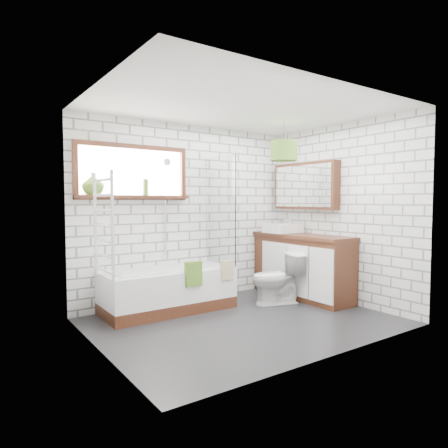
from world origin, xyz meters
TOP-DOWN VIEW (x-y plane):
  - floor at (0.00, 0.00)m, footprint 3.40×2.60m
  - ceiling at (0.00, 0.00)m, footprint 3.40×2.60m
  - wall_back at (0.00, 1.30)m, footprint 3.40×0.01m
  - wall_front at (0.00, -1.30)m, footprint 3.40×0.01m
  - wall_left at (-1.70, 0.00)m, footprint 0.01×2.60m
  - wall_right at (1.70, 0.00)m, footprint 0.01×2.60m
  - window at (-0.85, 1.26)m, footprint 1.52×0.16m
  - towel_radiator at (-1.66, 0.00)m, footprint 0.06×0.52m
  - mirror_cabinet at (1.62, 0.60)m, footprint 0.16×1.20m
  - shower_riser at (-0.40, 1.26)m, footprint 0.02×0.02m
  - bathtub at (-0.53, 0.93)m, footprint 1.68×0.74m
  - shower_screen at (0.29, 0.93)m, footprint 0.02×0.72m
  - towel_green at (-0.37, 0.56)m, footprint 0.23×0.06m
  - towel_beige at (0.14, 0.56)m, footprint 0.19×0.05m
  - vanity at (1.44, 0.47)m, footprint 0.53×1.64m
  - basin at (1.38, 0.82)m, footprint 0.48×0.42m
  - tap at (1.54, 0.82)m, footprint 0.04×0.04m
  - toilet at (0.87, 0.39)m, footprint 0.61×0.79m
  - vase_olive at (-1.38, 1.23)m, footprint 0.34×0.34m
  - vase_dark at (-1.39, 1.23)m, footprint 0.17×0.17m
  - bottle at (-0.70, 1.23)m, footprint 0.07×0.07m
  - pendant at (0.90, 0.31)m, footprint 0.36×0.36m

SIDE VIEW (x-z plane):
  - floor at x=0.00m, z-range -0.01..0.00m
  - bathtub at x=-0.53m, z-range 0.00..0.54m
  - toilet at x=0.87m, z-range 0.00..0.72m
  - vanity at x=1.44m, z-range 0.00..0.94m
  - towel_green at x=-0.37m, z-range 0.37..0.68m
  - towel_beige at x=0.14m, z-range 0.40..0.65m
  - basin at x=1.38m, z-range 0.94..1.08m
  - tap at x=1.54m, z-range 0.99..1.15m
  - towel_radiator at x=-1.66m, z-range 0.70..1.70m
  - wall_back at x=0.00m, z-range 0.00..2.50m
  - wall_front at x=0.00m, z-range 0.00..2.50m
  - wall_left at x=-1.70m, z-range 0.00..2.50m
  - wall_right at x=1.70m, z-range 0.00..2.50m
  - shower_screen at x=0.29m, z-range 0.54..2.04m
  - shower_riser at x=-0.40m, z-range 0.70..2.00m
  - vase_dark at x=-1.39m, z-range 1.48..1.65m
  - bottle at x=-0.70m, z-range 1.48..1.69m
  - vase_olive at x=-1.38m, z-range 1.48..1.75m
  - mirror_cabinet at x=1.62m, z-range 1.30..2.00m
  - window at x=-0.85m, z-range 1.46..2.14m
  - pendant at x=0.90m, z-range 1.97..2.23m
  - ceiling at x=0.00m, z-range 2.50..2.51m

